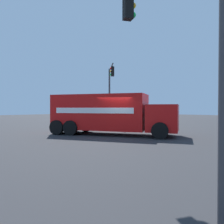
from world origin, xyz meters
TOP-DOWN VIEW (x-y plane):
  - ground_plane at (0.00, 0.00)m, footprint 100.00×100.00m
  - delivery_truck at (0.94, -0.04)m, footprint 8.78×5.65m
  - traffic_light_primary at (-7.08, 6.82)m, footprint 4.00×2.59m
  - traffic_light_secondary at (7.13, -7.08)m, footprint 3.38×3.25m

SIDE VIEW (x-z plane):
  - ground_plane at x=0.00m, z-range 0.00..0.00m
  - delivery_truck at x=0.94m, z-range 0.08..2.83m
  - traffic_light_primary at x=-7.08m, z-range 1.00..7.23m
  - traffic_light_secondary at x=7.13m, z-range 1.01..7.42m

